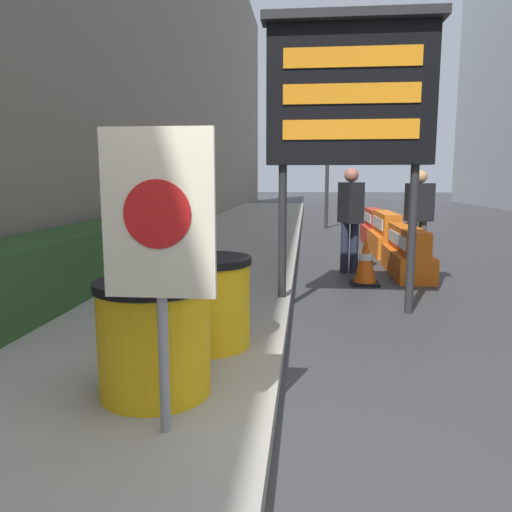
# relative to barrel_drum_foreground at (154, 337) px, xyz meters

# --- Properties ---
(ground_plane) EXTENTS (120.00, 120.00, 0.00)m
(ground_plane) POSITION_rel_barrel_drum_foreground_xyz_m (0.83, -0.56, -0.56)
(ground_plane) COLOR #38383A
(hedge_strip) EXTENTS (0.90, 6.33, 0.78)m
(hedge_strip) POSITION_rel_barrel_drum_foreground_xyz_m (-2.06, 3.64, -0.01)
(hedge_strip) COLOR #284C23
(hedge_strip) RESTS_ON sidewalk_left
(bare_tree) EXTENTS (1.11, 1.13, 2.57)m
(bare_tree) POSITION_rel_barrel_drum_foreground_xyz_m (-1.93, 7.85, 0.91)
(bare_tree) COLOR #4C3D2D
(bare_tree) RESTS_ON sidewalk_left
(barrel_drum_foreground) EXTENTS (0.78, 0.78, 0.79)m
(barrel_drum_foreground) POSITION_rel_barrel_drum_foreground_xyz_m (0.00, 0.00, 0.00)
(barrel_drum_foreground) COLOR yellow
(barrel_drum_foreground) RESTS_ON sidewalk_left
(barrel_drum_middle) EXTENTS (0.78, 0.78, 0.79)m
(barrel_drum_middle) POSITION_rel_barrel_drum_foreground_xyz_m (0.16, 1.02, 0.00)
(barrel_drum_middle) COLOR yellow
(barrel_drum_middle) RESTS_ON sidewalk_left
(warning_sign) EXTENTS (0.63, 0.08, 1.73)m
(warning_sign) POSITION_rel_barrel_drum_foreground_xyz_m (0.21, -0.53, 0.77)
(warning_sign) COLOR gray
(warning_sign) RESTS_ON sidewalk_left
(message_board) EXTENTS (2.06, 0.36, 3.47)m
(message_board) POSITION_rel_barrel_drum_foreground_xyz_m (1.50, 2.90, 2.01)
(message_board) COLOR #28282B
(message_board) RESTS_ON ground_plane
(jersey_barrier_orange_far) EXTENTS (0.58, 1.97, 0.81)m
(jersey_barrier_orange_far) POSITION_rel_barrel_drum_foreground_xyz_m (2.73, 5.44, -0.20)
(jersey_barrier_orange_far) COLOR orange
(jersey_barrier_orange_far) RESTS_ON ground_plane
(jersey_barrier_orange_near) EXTENTS (0.57, 1.79, 0.91)m
(jersey_barrier_orange_near) POSITION_rel_barrel_drum_foreground_xyz_m (2.73, 7.81, -0.16)
(jersey_barrier_orange_near) COLOR orange
(jersey_barrier_orange_near) RESTS_ON ground_plane
(jersey_barrier_red_striped) EXTENTS (0.54, 1.61, 0.86)m
(jersey_barrier_red_striped) POSITION_rel_barrel_drum_foreground_xyz_m (2.73, 9.69, -0.18)
(jersey_barrier_red_striped) COLOR red
(jersey_barrier_red_striped) RESTS_ON ground_plane
(traffic_cone_near) EXTENTS (0.43, 0.43, 0.76)m
(traffic_cone_near) POSITION_rel_barrel_drum_foreground_xyz_m (1.93, 4.53, -0.19)
(traffic_cone_near) COLOR black
(traffic_cone_near) RESTS_ON ground_plane
(traffic_light_near_curb) EXTENTS (0.28, 0.44, 4.00)m
(traffic_light_near_curb) POSITION_rel_barrel_drum_foreground_xyz_m (1.67, 13.42, 2.34)
(traffic_light_near_curb) COLOR #2D2D30
(traffic_light_near_curb) RESTS_ON ground_plane
(pedestrian_worker) EXTENTS (0.49, 0.33, 1.78)m
(pedestrian_worker) POSITION_rel_barrel_drum_foreground_xyz_m (3.04, 6.14, 0.49)
(pedestrian_worker) COLOR #514C42
(pedestrian_worker) RESTS_ON ground_plane
(pedestrian_passerby) EXTENTS (0.43, 0.54, 1.80)m
(pedestrian_passerby) POSITION_rel_barrel_drum_foreground_xyz_m (1.76, 5.51, 0.50)
(pedestrian_passerby) COLOR #23283D
(pedestrian_passerby) RESTS_ON ground_plane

